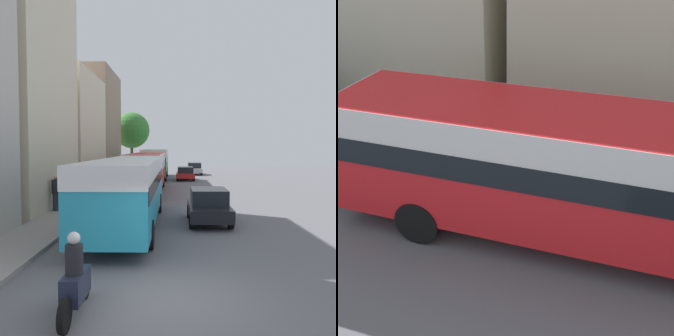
# 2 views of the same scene
# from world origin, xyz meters

# --- Properties ---
(ground_plane) EXTENTS (120.00, 120.00, 0.00)m
(ground_plane) POSITION_xyz_m (0.00, 0.00, 0.00)
(ground_plane) COLOR slate
(building_midblock) EXTENTS (5.58, 8.46, 13.84)m
(building_midblock) POSITION_xyz_m (-8.99, 12.41, 6.92)
(building_midblock) COLOR beige
(building_midblock) RESTS_ON ground_plane
(building_far_terrace) EXTENTS (6.55, 9.39, 9.32)m
(building_far_terrace) POSITION_xyz_m (-9.48, 22.02, 4.66)
(building_far_terrace) COLOR beige
(building_far_terrace) RESTS_ON ground_plane
(building_end_row) EXTENTS (5.31, 9.70, 11.42)m
(building_end_row) POSITION_xyz_m (-8.86, 31.76, 5.71)
(building_end_row) COLOR gray
(building_end_row) RESTS_ON ground_plane
(bus_lead) EXTENTS (2.56, 11.37, 2.92)m
(bus_lead) POSITION_xyz_m (-1.73, 7.66, 1.90)
(bus_lead) COLOR teal
(bus_lead) RESTS_ON ground_plane
(bus_following) EXTENTS (2.57, 10.78, 2.95)m
(bus_following) POSITION_xyz_m (-1.93, 20.48, 1.92)
(bus_following) COLOR red
(bus_following) RESTS_ON ground_plane
(bus_third_in_line) EXTENTS (2.56, 10.51, 3.16)m
(bus_third_in_line) POSITION_xyz_m (-1.86, 32.58, 2.05)
(bus_third_in_line) COLOR #2D8447
(bus_third_in_line) RESTS_ON ground_plane
(motorcycle_behind_lead) EXTENTS (0.39, 2.24, 1.73)m
(motorcycle_behind_lead) POSITION_xyz_m (-1.77, -0.78, 0.68)
(motorcycle_behind_lead) COLOR #1E2338
(motorcycle_behind_lead) RESTS_ON ground_plane
(car_crossing) EXTENTS (1.87, 4.06, 1.40)m
(car_crossing) POSITION_xyz_m (1.34, 30.76, 0.73)
(car_crossing) COLOR red
(car_crossing) RESTS_ON ground_plane
(car_far_curb) EXTENTS (1.86, 3.94, 1.56)m
(car_far_curb) POSITION_xyz_m (1.78, 8.58, 0.80)
(car_far_curb) COLOR black
(car_far_curb) RESTS_ON ground_plane
(car_distant) EXTENTS (1.89, 4.34, 1.50)m
(car_distant) POSITION_xyz_m (2.70, 38.88, 0.78)
(car_distant) COLOR #B7B7BC
(car_distant) RESTS_ON ground_plane
(pedestrian_near_curb) EXTENTS (0.43, 0.43, 1.85)m
(pedestrian_near_curb) POSITION_xyz_m (-5.89, 10.87, 1.09)
(pedestrian_near_curb) COLOR #232838
(pedestrian_near_curb) RESTS_ON sidewalk
(street_tree) EXTENTS (4.53, 4.53, 7.69)m
(street_tree) POSITION_xyz_m (-5.21, 39.10, 5.56)
(street_tree) COLOR brown
(street_tree) RESTS_ON sidewalk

